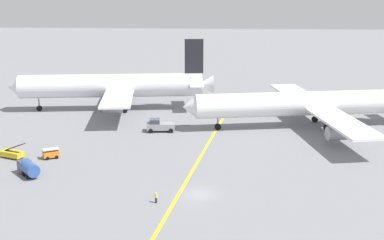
% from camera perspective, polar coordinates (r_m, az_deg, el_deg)
% --- Properties ---
extents(ground_plane, '(600.00, 600.00, 0.00)m').
position_cam_1_polar(ground_plane, '(73.27, 0.78, -8.25)').
color(ground_plane, gray).
extents(taxiway_stripe, '(15.93, 119.07, 0.01)m').
position_cam_1_polar(taxiway_stripe, '(82.66, 0.10, -5.55)').
color(taxiway_stripe, yellow).
rests_on(taxiway_stripe, ground).
extents(airliner_at_gate_left, '(48.28, 41.03, 16.65)m').
position_cam_1_polar(airliner_at_gate_left, '(122.87, -8.72, 3.74)').
color(airliner_at_gate_left, silver).
rests_on(airliner_at_gate_left, ground).
extents(airliner_being_pushed, '(51.74, 49.33, 14.84)m').
position_cam_1_polar(airliner_being_pushed, '(109.31, 12.84, 1.74)').
color(airliner_being_pushed, white).
rests_on(airliner_being_pushed, ground).
extents(pushback_tug, '(8.91, 3.51, 2.88)m').
position_cam_1_polar(pushback_tug, '(104.23, -3.57, -0.61)').
color(pushback_tug, gray).
rests_on(pushback_tug, ground).
extents(gse_fuel_bowser_stubby, '(4.68, 4.90, 2.40)m').
position_cam_1_polar(gse_fuel_bowser_stubby, '(83.68, -17.73, -5.05)').
color(gse_fuel_bowser_stubby, '#2D5199').
rests_on(gse_fuel_bowser_stubby, ground).
extents(gse_baggage_cart_trailing, '(3.15, 2.75, 1.71)m').
position_cam_1_polar(gse_baggage_cart_trailing, '(91.07, -15.36, -3.60)').
color(gse_baggage_cart_trailing, orange).
rests_on(gse_baggage_cart_trailing, ground).
extents(gse_belt_loader_portside, '(5.04, 3.13, 3.02)m').
position_cam_1_polar(gse_belt_loader_portside, '(93.19, -19.29, -3.51)').
color(gse_belt_loader_portside, gold).
rests_on(gse_belt_loader_portside, ground).
extents(ground_crew_marshaller_foreground, '(0.36, 0.36, 1.55)m').
position_cam_1_polar(ground_crew_marshaller_foreground, '(70.46, -4.01, -8.55)').
color(ground_crew_marshaller_foreground, black).
rests_on(ground_crew_marshaller_foreground, ground).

